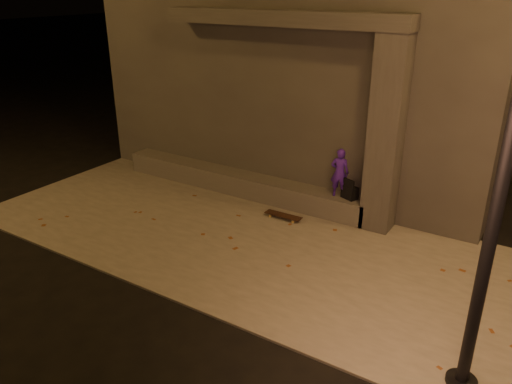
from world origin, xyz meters
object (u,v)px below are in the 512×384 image
Objects in this scene: column at (386,136)px; skateboarder at (340,173)px; backpack at (350,191)px; skateboard at (283,216)px.

column is 1.20m from skateboarder.
column is 8.55× the size of backpack.
skateboarder is (-0.84, 0.00, -0.86)m from column.
column is 2.51m from skateboard.
skateboard is (-1.69, -0.68, -1.73)m from column.
backpack is at bearing 167.27° from skateboarder.
column is at bearing 22.62° from backpack.
skateboard is (-1.09, -0.68, -0.53)m from backpack.
skateboarder is 1.39m from skateboard.
column is at bearing 167.27° from skateboarder.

